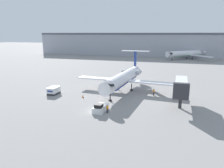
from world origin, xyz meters
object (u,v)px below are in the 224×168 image
object	(u,v)px
luggage_cart	(54,91)
worker_by_wing	(154,92)
pushback_tug	(100,108)
jet_bridge	(181,86)
airplane_main	(124,78)
airplane_parked_far_left	(189,53)
worker_near_tug	(107,109)
traffic_cone_left	(83,96)

from	to	relation	value
luggage_cart	worker_by_wing	distance (m)	26.80
pushback_tug	jet_bridge	size ratio (longest dim) A/B	0.41
worker_by_wing	jet_bridge	xyz separation A→B (m)	(6.70, -6.57, 3.49)
airplane_main	luggage_cart	bearing A→B (deg)	-152.48
pushback_tug	airplane_parked_far_left	bearing A→B (deg)	79.16
luggage_cart	airplane_parked_far_left	distance (m)	104.59
worker_near_tug	worker_by_wing	xyz separation A→B (m)	(7.51, 16.10, 0.04)
pushback_tug	jet_bridge	xyz separation A→B (m)	(15.95, 9.07, 3.74)
worker_by_wing	traffic_cone_left	bearing A→B (deg)	-156.38
worker_near_tug	traffic_cone_left	xyz separation A→B (m)	(-9.54, 8.65, -0.53)
worker_near_tug	traffic_cone_left	size ratio (longest dim) A/B	2.19
worker_by_wing	pushback_tug	bearing A→B (deg)	-120.58
traffic_cone_left	airplane_parked_far_left	world-z (taller)	airplane_parked_far_left
worker_by_wing	traffic_cone_left	distance (m)	18.61
airplane_main	jet_bridge	size ratio (longest dim) A/B	2.54
airplane_main	traffic_cone_left	xyz separation A→B (m)	(-8.24, -9.58, -3.34)
airplane_main	traffic_cone_left	size ratio (longest dim) A/B	35.64
airplane_main	worker_near_tug	world-z (taller)	airplane_main
worker_near_tug	airplane_parked_far_left	distance (m)	108.72
worker_near_tug	worker_by_wing	bearing A→B (deg)	65.00
pushback_tug	traffic_cone_left	xyz separation A→B (m)	(-7.80, 8.18, -0.32)
luggage_cart	worker_by_wing	xyz separation A→B (m)	(25.92, 6.79, -0.02)
luggage_cart	jet_bridge	bearing A→B (deg)	0.39
jet_bridge	airplane_parked_far_left	bearing A→B (deg)	87.38
airplane_main	worker_near_tug	xyz separation A→B (m)	(1.30, -18.23, -2.81)
luggage_cart	worker_near_tug	bearing A→B (deg)	-26.82
airplane_main	airplane_parked_far_left	bearing A→B (deg)	77.33
pushback_tug	traffic_cone_left	world-z (taller)	pushback_tug
airplane_main	luggage_cart	size ratio (longest dim) A/B	8.00
airplane_parked_far_left	worker_near_tug	bearing A→B (deg)	-99.89
traffic_cone_left	airplane_parked_far_left	size ratio (longest dim) A/B	0.03
traffic_cone_left	worker_near_tug	bearing A→B (deg)	-42.20
pushback_tug	jet_bridge	bearing A→B (deg)	29.63
pushback_tug	airplane_main	bearing A→B (deg)	88.59
jet_bridge	traffic_cone_left	bearing A→B (deg)	-177.86
pushback_tug	airplane_parked_far_left	xyz separation A→B (m)	(20.41, 106.61, 2.94)
luggage_cart	airplane_parked_far_left	world-z (taller)	airplane_parked_far_left
pushback_tug	airplane_parked_far_left	size ratio (longest dim) A/B	0.16
airplane_main	worker_by_wing	world-z (taller)	airplane_main
airplane_main	jet_bridge	xyz separation A→B (m)	(15.51, -8.70, 0.73)
worker_near_tug	airplane_parked_far_left	size ratio (longest dim) A/B	0.06
luggage_cart	jet_bridge	distance (m)	32.81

